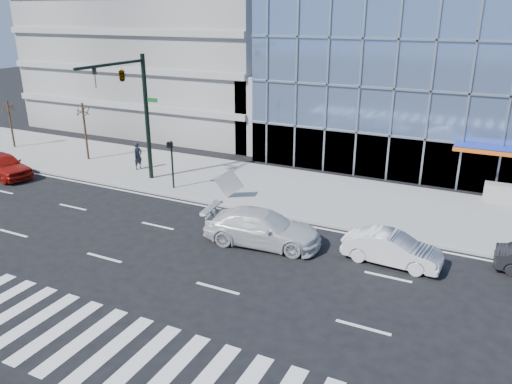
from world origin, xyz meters
TOP-DOWN VIEW (x-y plane):
  - ground at (0.00, 0.00)m, footprint 160.00×160.00m
  - sidewalk at (0.00, 8.00)m, footprint 120.00×8.00m
  - parking_garage at (-20.00, 26.00)m, footprint 24.00×24.00m
  - ramp_block at (-6.00, 18.00)m, footprint 6.00×8.00m
  - traffic_signal at (-11.00, 4.57)m, footprint 1.14×5.74m
  - ped_signal_post at (-8.50, 4.94)m, footprint 0.30×0.33m
  - street_tree_near at (-18.00, 7.50)m, footprint 1.10×1.10m
  - street_tree_far at (-26.00, 7.50)m, footprint 1.10×1.10m
  - white_suv at (-0.18, 0.56)m, footprint 5.92×2.97m
  - white_sedan at (5.82, 1.32)m, footprint 4.36×1.71m
  - red_sedan at (-20.30, 2.08)m, footprint 5.13×2.80m
  - pedestrian at (-13.00, 7.19)m, footprint 0.54×0.75m
  - tilted_panel at (-4.51, 5.00)m, footprint 1.79×0.44m

SIDE VIEW (x-z plane):
  - ground at x=0.00m, z-range 0.00..0.00m
  - sidewalk at x=0.00m, z-range 0.00..0.15m
  - white_sedan at x=5.82m, z-range 0.00..1.42m
  - white_suv at x=-0.18m, z-range 0.00..1.65m
  - red_sedan at x=-20.30m, z-range 0.00..1.66m
  - tilted_panel at x=-4.51m, z-range 0.15..1.97m
  - pedestrian at x=-13.00m, z-range 0.15..2.05m
  - ped_signal_post at x=-8.50m, z-range 0.64..3.64m
  - ramp_block at x=-6.00m, z-range 0.00..6.00m
  - street_tree_far at x=-26.00m, z-range 1.51..5.38m
  - street_tree_near at x=-18.00m, z-range 1.66..5.89m
  - traffic_signal at x=-11.00m, z-range 2.16..10.16m
  - parking_garage at x=-20.00m, z-range 0.00..20.00m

